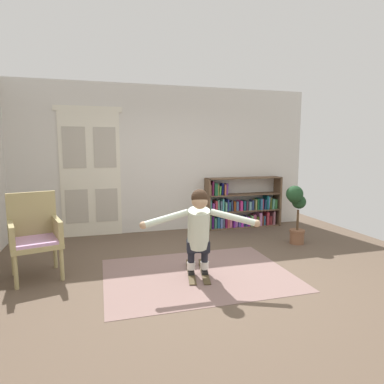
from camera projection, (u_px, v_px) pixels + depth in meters
name	position (u px, v px, depth m)	size (l,w,h in m)	color
ground_plane	(209.00, 276.00, 4.33)	(7.20, 7.20, 0.00)	brown
back_wall	(168.00, 160.00, 6.61)	(6.00, 0.10, 2.90)	silver
double_door	(91.00, 172.00, 6.18)	(1.22, 0.05, 2.45)	silver
rug	(198.00, 274.00, 4.39)	(2.46, 1.84, 0.01)	#856862
bookshelf	(241.00, 207.00, 6.96)	(1.66, 0.30, 1.06)	brown
wicker_chair	(35.00, 233.00, 4.27)	(0.74, 0.74, 1.10)	tan
potted_plant	(296.00, 207.00, 5.76)	(0.42, 0.36, 1.03)	brown
skis_pair	(198.00, 272.00, 4.41)	(0.42, 0.80, 0.07)	#4B3D25
person_skier	(199.00, 227.00, 4.17)	(1.45, 0.68, 1.11)	white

